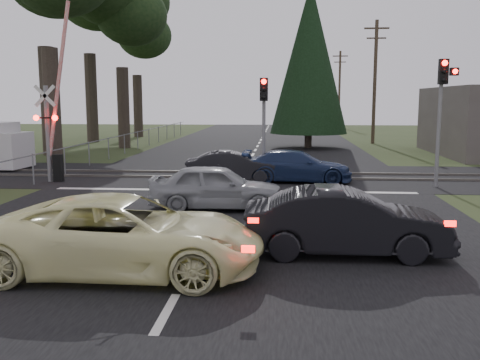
# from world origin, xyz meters

# --- Properties ---
(ground) EXTENTS (120.00, 120.00, 0.00)m
(ground) POSITION_xyz_m (0.00, 0.00, 0.00)
(ground) COLOR #2C3B1A
(ground) RESTS_ON ground
(road) EXTENTS (14.00, 100.00, 0.01)m
(road) POSITION_xyz_m (0.00, 10.00, 0.01)
(road) COLOR black
(road) RESTS_ON ground
(rail_corridor) EXTENTS (120.00, 8.00, 0.01)m
(rail_corridor) POSITION_xyz_m (0.00, 12.00, 0.01)
(rail_corridor) COLOR black
(rail_corridor) RESTS_ON ground
(stop_line) EXTENTS (13.00, 0.35, 0.00)m
(stop_line) POSITION_xyz_m (0.00, 8.20, 0.01)
(stop_line) COLOR silver
(stop_line) RESTS_ON ground
(rail_near) EXTENTS (120.00, 0.12, 0.10)m
(rail_near) POSITION_xyz_m (0.00, 11.20, 0.05)
(rail_near) COLOR #59544C
(rail_near) RESTS_ON ground
(rail_far) EXTENTS (120.00, 0.12, 0.10)m
(rail_far) POSITION_xyz_m (0.00, 12.80, 0.05)
(rail_far) COLOR #59544C
(rail_far) RESTS_ON ground
(crossing_signal) EXTENTS (1.62, 0.38, 6.96)m
(crossing_signal) POSITION_xyz_m (-7.27, 9.79, 2.06)
(crossing_signal) COLOR slate
(crossing_signal) RESTS_ON ground
(traffic_signal_right) EXTENTS (0.68, 0.48, 4.70)m
(traffic_signal_right) POSITION_xyz_m (7.55, 9.47, 3.31)
(traffic_signal_right) COLOR slate
(traffic_signal_right) RESTS_ON ground
(traffic_signal_center) EXTENTS (0.32, 0.48, 4.10)m
(traffic_signal_center) POSITION_xyz_m (1.00, 10.68, 2.81)
(traffic_signal_center) COLOR slate
(traffic_signal_center) RESTS_ON ground
(utility_pole_mid) EXTENTS (1.80, 0.26, 9.00)m
(utility_pole_mid) POSITION_xyz_m (8.50, 30.00, 4.73)
(utility_pole_mid) COLOR #4C3D2D
(utility_pole_mid) RESTS_ON ground
(utility_pole_far) EXTENTS (1.80, 0.26, 9.00)m
(utility_pole_far) POSITION_xyz_m (8.50, 55.00, 4.73)
(utility_pole_far) COLOR #4C3D2D
(utility_pole_far) RESTS_ON ground
(euc_tree_c) EXTENTS (6.00, 6.00, 13.20)m
(euc_tree_c) POSITION_xyz_m (-9.00, 25.00, 9.51)
(euc_tree_c) COLOR #473D33
(euc_tree_c) RESTS_ON ground
(euc_tree_e) EXTENTS (6.00, 6.00, 13.20)m
(euc_tree_e) POSITION_xyz_m (-11.00, 36.00, 9.51)
(euc_tree_e) COLOR #473D33
(euc_tree_e) RESTS_ON ground
(conifer_tree) EXTENTS (5.20, 5.20, 11.00)m
(conifer_tree) POSITION_xyz_m (3.50, 26.00, 5.99)
(conifer_tree) COLOR #473D33
(conifer_tree) RESTS_ON ground
(fence_left) EXTENTS (0.10, 36.00, 1.20)m
(fence_left) POSITION_xyz_m (-7.80, 22.50, 0.00)
(fence_left) COLOR slate
(fence_left) RESTS_ON ground
(cream_coupe) EXTENTS (5.25, 2.43, 1.46)m
(cream_coupe) POSITION_xyz_m (-1.19, -1.12, 0.73)
(cream_coupe) COLOR #F4F1AF
(cream_coupe) RESTS_ON ground
(dark_hatchback) EXTENTS (4.26, 1.50, 1.40)m
(dark_hatchback) POSITION_xyz_m (3.10, 0.40, 0.70)
(dark_hatchback) COLOR black
(dark_hatchback) RESTS_ON ground
(silver_car) EXTENTS (4.03, 1.78, 1.35)m
(silver_car) POSITION_xyz_m (-0.20, 4.92, 0.68)
(silver_car) COLOR gray
(silver_car) RESTS_ON ground
(blue_sedan) EXTENTS (4.35, 1.84, 1.25)m
(blue_sedan) POSITION_xyz_m (2.34, 10.51, 0.63)
(blue_sedan) COLOR navy
(blue_sedan) RESTS_ON ground
(dark_car_far) EXTENTS (3.82, 1.61, 1.22)m
(dark_car_far) POSITION_xyz_m (-0.20, 10.25, 0.61)
(dark_car_far) COLOR black
(dark_car_far) RESTS_ON ground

